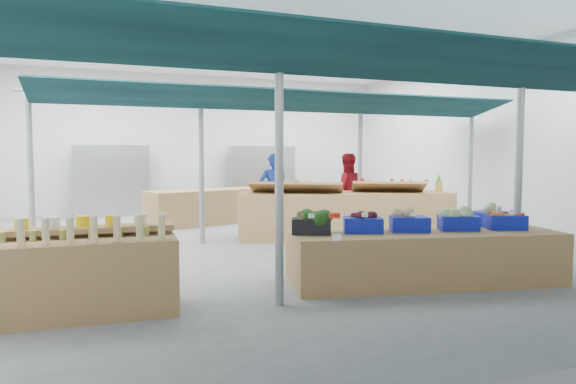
% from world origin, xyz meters
% --- Properties ---
extents(floor, '(13.00, 13.00, 0.00)m').
position_xyz_m(floor, '(0.00, 0.00, 0.00)').
color(floor, slate).
rests_on(floor, ground).
extents(hall, '(13.00, 13.00, 13.00)m').
position_xyz_m(hall, '(0.00, 1.44, 2.65)').
color(hall, silver).
rests_on(hall, ground).
extents(pole_grid, '(10.00, 4.60, 3.00)m').
position_xyz_m(pole_grid, '(0.75, -1.75, 1.81)').
color(pole_grid, gray).
rests_on(pole_grid, floor).
extents(awnings, '(9.50, 7.08, 0.30)m').
position_xyz_m(awnings, '(0.75, -1.75, 2.78)').
color(awnings, black).
rests_on(awnings, pole_grid).
extents(back_shelving_left, '(2.00, 0.50, 2.00)m').
position_xyz_m(back_shelving_left, '(-2.50, 6.00, 1.00)').
color(back_shelving_left, '#B23F33').
rests_on(back_shelving_left, floor).
extents(back_shelving_right, '(2.00, 0.50, 2.00)m').
position_xyz_m(back_shelving_right, '(2.00, 6.00, 1.00)').
color(back_shelving_right, '#B23F33').
rests_on(back_shelving_right, floor).
extents(bottle_shelf, '(1.88, 1.19, 1.10)m').
position_xyz_m(bottle_shelf, '(-3.05, -3.57, 0.45)').
color(bottle_shelf, olive).
rests_on(bottle_shelf, floor).
extents(veg_counter, '(3.77, 1.90, 0.70)m').
position_xyz_m(veg_counter, '(1.19, -3.68, 0.35)').
color(veg_counter, olive).
rests_on(veg_counter, floor).
extents(fruit_counter, '(4.57, 2.05, 0.95)m').
position_xyz_m(fruit_counter, '(1.95, 0.13, 0.48)').
color(fruit_counter, olive).
rests_on(fruit_counter, floor).
extents(far_counter, '(4.89, 2.39, 0.87)m').
position_xyz_m(far_counter, '(0.54, 3.60, 0.43)').
color(far_counter, olive).
rests_on(far_counter, floor).
extents(vendor_left, '(0.73, 0.56, 1.78)m').
position_xyz_m(vendor_left, '(0.75, 1.23, 0.89)').
color(vendor_left, navy).
rests_on(vendor_left, floor).
extents(vendor_right, '(1.00, 0.85, 1.78)m').
position_xyz_m(vendor_right, '(2.55, 1.23, 0.89)').
color(vendor_right, maroon).
rests_on(vendor_right, floor).
extents(crate_broccoli, '(0.60, 0.52, 0.35)m').
position_xyz_m(crate_broccoli, '(-0.33, -3.37, 0.86)').
color(crate_broccoli, black).
rests_on(crate_broccoli, veg_counter).
extents(crate_beets, '(0.60, 0.52, 0.29)m').
position_xyz_m(crate_beets, '(0.36, -3.51, 0.83)').
color(crate_beets, '#0F1BA3').
rests_on(crate_beets, veg_counter).
extents(crate_celeriac, '(0.60, 0.52, 0.31)m').
position_xyz_m(crate_celeriac, '(0.99, -3.64, 0.85)').
color(crate_celeriac, '#0F1BA3').
rests_on(crate_celeriac, veg_counter).
extents(crate_cabbage, '(0.60, 0.52, 0.35)m').
position_xyz_m(crate_cabbage, '(1.68, -3.78, 0.86)').
color(crate_cabbage, '#0F1BA3').
rests_on(crate_cabbage, veg_counter).
extents(crate_carrots, '(0.60, 0.52, 0.29)m').
position_xyz_m(crate_carrots, '(2.37, -3.92, 0.81)').
color(crate_carrots, '#0F1BA3').
rests_on(crate_carrots, veg_counter).
extents(sparrow, '(0.12, 0.09, 0.11)m').
position_xyz_m(sparrow, '(-0.51, -3.46, 0.95)').
color(sparrow, brown).
rests_on(sparrow, crate_broccoli).
extents(pole_ribbon, '(0.12, 0.12, 0.28)m').
position_xyz_m(pole_ribbon, '(-0.65, -4.72, 1.08)').
color(pole_ribbon, red).
rests_on(pole_ribbon, pole_grid).
extents(apple_heap_yellow, '(2.01, 1.48, 0.27)m').
position_xyz_m(apple_heap_yellow, '(0.90, 0.27, 1.12)').
color(apple_heap_yellow, '#997247').
rests_on(apple_heap_yellow, fruit_counter).
extents(apple_heap_red, '(1.65, 1.30, 0.27)m').
position_xyz_m(apple_heap_red, '(2.80, -0.18, 1.12)').
color(apple_heap_red, '#997247').
rests_on(apple_heap_red, fruit_counter).
extents(pineapple, '(0.14, 0.14, 0.39)m').
position_xyz_m(pineapple, '(3.88, -0.44, 1.13)').
color(pineapple, '#8C6019').
rests_on(pineapple, fruit_counter).
extents(crate_extra, '(0.51, 0.41, 0.32)m').
position_xyz_m(crate_extra, '(2.46, -3.48, 0.85)').
color(crate_extra, '#0F1BA3').
rests_on(crate_extra, veg_counter).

